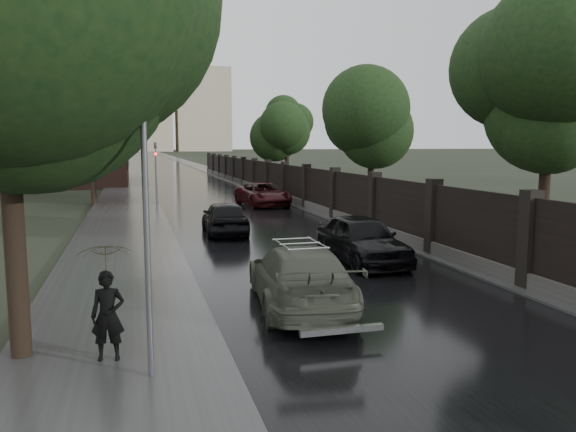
% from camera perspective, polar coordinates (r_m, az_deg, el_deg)
% --- Properties ---
extents(ground, '(800.00, 800.00, 0.00)m').
position_cam_1_polar(ground, '(10.16, 20.17, -15.76)').
color(ground, black).
rests_on(ground, ground).
extents(road, '(8.00, 420.00, 0.02)m').
position_cam_1_polar(road, '(197.65, -13.95, 5.99)').
color(road, black).
rests_on(road, ground).
extents(sidewalk_left, '(4.00, 420.00, 0.16)m').
position_cam_1_polar(sidewalk_left, '(197.57, -15.70, 5.95)').
color(sidewalk_left, '#2D2D2D').
rests_on(sidewalk_left, ground).
extents(verge_right, '(3.00, 420.00, 0.08)m').
position_cam_1_polar(verge_right, '(197.88, -12.35, 6.05)').
color(verge_right, '#2D2D2D').
rests_on(verge_right, ground).
extents(fence_right, '(0.45, 75.72, 2.70)m').
position_cam_1_polar(fence_right, '(40.94, -1.05, 3.28)').
color(fence_right, '#383533').
rests_on(fence_right, ground).
extents(tree_left_far, '(4.25, 4.25, 7.39)m').
position_cam_1_polar(tree_left_far, '(37.63, -19.41, 8.96)').
color(tree_left_far, black).
rests_on(tree_left_far, ground).
extents(tree_right_a, '(4.08, 4.08, 7.01)m').
position_cam_1_polar(tree_right_a, '(20.33, 24.96, 9.60)').
color(tree_right_a, black).
rests_on(tree_right_a, ground).
extents(tree_right_b, '(4.08, 4.08, 7.01)m').
position_cam_1_polar(tree_right_b, '(32.32, 8.50, 9.10)').
color(tree_right_b, black).
rests_on(tree_right_b, ground).
extents(tree_right_c, '(4.08, 4.08, 7.01)m').
position_cam_1_polar(tree_right_c, '(49.31, -0.11, 8.55)').
color(tree_right_c, black).
rests_on(tree_right_c, ground).
extents(lamp_post, '(0.25, 0.12, 5.11)m').
position_cam_1_polar(lamp_post, '(9.12, -14.19, -0.69)').
color(lamp_post, '#59595E').
rests_on(lamp_post, ground).
extents(traffic_light, '(0.16, 0.32, 4.00)m').
position_cam_1_polar(traffic_light, '(32.59, -13.26, 4.49)').
color(traffic_light, '#59595E').
rests_on(traffic_light, ground).
extents(stalinist_tower, '(92.00, 30.00, 159.00)m').
position_cam_1_polar(stalinist_tower, '(309.51, -14.78, 13.50)').
color(stalinist_tower, tan).
rests_on(stalinist_tower, ground).
extents(volga_sedan, '(2.69, 5.40, 1.51)m').
position_cam_1_polar(volga_sedan, '(13.52, 1.21, -6.16)').
color(volga_sedan, '#474D3D').
rests_on(volga_sedan, ground).
extents(hatchback_left, '(1.98, 4.49, 1.50)m').
position_cam_1_polar(hatchback_left, '(24.38, -6.43, -0.15)').
color(hatchback_left, black).
rests_on(hatchback_left, ground).
extents(car_right_near, '(2.01, 4.73, 1.60)m').
position_cam_1_polar(car_right_near, '(18.58, 7.51, -2.36)').
color(car_right_near, black).
rests_on(car_right_near, ground).
extents(car_right_far, '(2.98, 5.54, 1.48)m').
position_cam_1_polar(car_right_far, '(35.58, -2.58, 2.22)').
color(car_right_far, black).
rests_on(car_right_far, ground).
extents(pedestrian_umbrella, '(1.02, 1.04, 2.47)m').
position_cam_1_polar(pedestrian_umbrella, '(10.15, -18.02, -4.98)').
color(pedestrian_umbrella, black).
rests_on(pedestrian_umbrella, sidewalk_left).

